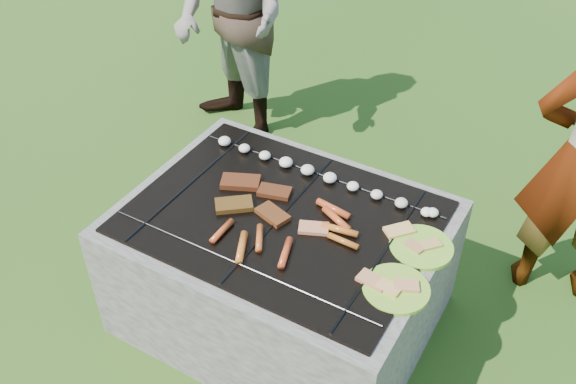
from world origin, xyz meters
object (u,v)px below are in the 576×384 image
at_px(plate_far, 421,247).
at_px(plate_near, 396,289).
at_px(bystander, 231,18).
at_px(fire_pit, 282,271).

relative_size(plate_far, plate_near, 0.82).
height_order(plate_far, plate_near, plate_near).
distance_m(plate_far, plate_near, 0.25).
distance_m(plate_far, bystander, 1.90).
height_order(fire_pit, plate_near, plate_near).
bearing_deg(plate_near, fire_pit, 166.50).
relative_size(fire_pit, plate_near, 4.00).
bearing_deg(plate_near, bystander, 140.88).
bearing_deg(plate_far, plate_near, -89.90).
xyz_separation_m(plate_near, bystander, (-1.59, 1.29, 0.19)).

